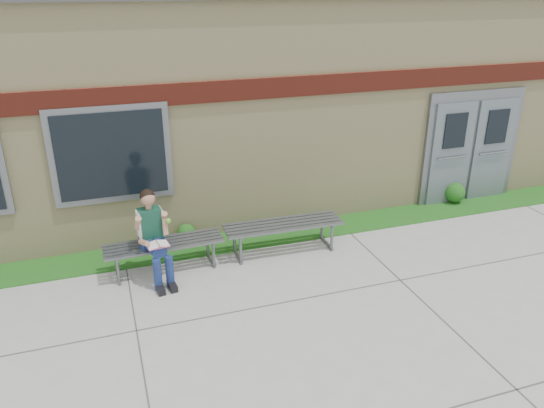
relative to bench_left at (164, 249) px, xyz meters
name	(u,v)px	position (x,y,z in m)	size (l,w,h in m)	color
ground	(357,310)	(2.39, -2.00, -0.37)	(80.00, 80.00, 0.00)	#9E9E99
grass_strip	(292,232)	(2.39, 0.60, -0.36)	(16.00, 0.80, 0.02)	#1C4F15
school_building	(240,85)	(2.39, 3.99, 1.73)	(16.20, 6.22, 4.20)	beige
bench_left	(164,249)	(0.00, 0.00, 0.00)	(1.88, 0.58, 0.48)	slate
bench_right	(283,229)	(2.00, 0.00, 0.03)	(2.01, 0.61, 0.52)	slate
girl	(154,235)	(-0.16, -0.21, 0.37)	(0.54, 0.88, 1.43)	navy
shrub_mid	(186,233)	(0.49, 0.85, -0.19)	(0.32, 0.32, 0.32)	#1C4F15
shrub_east	(455,192)	(6.07, 0.85, -0.14)	(0.42, 0.42, 0.42)	#1C4F15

